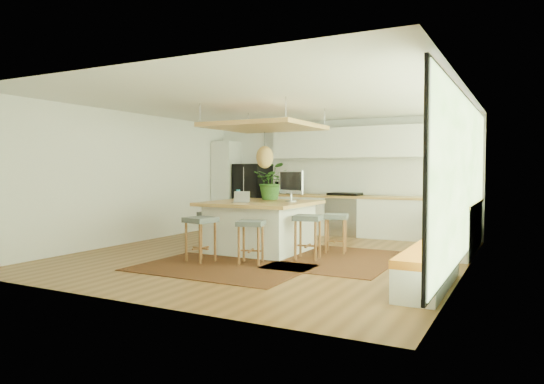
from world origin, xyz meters
The scene contains 33 objects.
floor centered at (0.00, 0.00, 0.00)m, with size 7.00×7.00×0.00m, color brown.
ceiling centered at (0.00, 0.00, 2.70)m, with size 7.00×7.00×0.00m, color white.
wall_back centered at (0.00, 3.50, 1.35)m, with size 6.50×6.50×0.00m, color white.
wall_front centered at (0.00, -3.50, 1.35)m, with size 6.50×6.50×0.00m, color white.
wall_left centered at (-3.25, 0.00, 1.35)m, with size 7.00×7.00×0.00m, color white.
wall_right centered at (3.25, 0.00, 1.35)m, with size 7.00×7.00×0.00m, color white.
window_wall centered at (3.22, 0.00, 1.40)m, with size 0.10×6.20×2.60m, color black, non-canonical shape.
pantry centered at (-2.95, 3.18, 1.12)m, with size 0.55×0.60×2.25m, color white.
back_counter_base centered at (0.55, 3.18, 0.44)m, with size 4.20×0.60×0.88m, color white.
back_counter_top centered at (0.55, 3.18, 0.90)m, with size 4.24×0.64×0.05m, color #AE7E3D.
backsplash centered at (0.55, 3.48, 1.35)m, with size 4.20×0.02×0.80m, color white.
upper_cabinets centered at (0.55, 3.32, 2.15)m, with size 4.20×0.34×0.70m, color white.
range centered at (0.30, 3.18, 0.50)m, with size 0.76×0.62×1.00m, color #A5A5AA, non-canonical shape.
right_counter_base centered at (2.93, 2.00, 0.44)m, with size 0.60×2.50×0.88m, color white.
right_counter_top centered at (2.93, 2.00, 0.90)m, with size 0.64×2.54×0.05m, color #AE7E3D.
window_bench centered at (2.95, -1.20, 0.25)m, with size 0.52×2.00×0.50m, color white, non-canonical shape.
ceiling_panel centered at (-0.30, 0.40, 2.05)m, with size 1.86×1.86×0.80m, color #AE7E3D, non-canonical shape.
rug_near centered at (-0.13, -1.35, 0.01)m, with size 2.60×1.80×0.01m, color black.
rug_right centered at (1.29, 0.16, 0.01)m, with size 1.80×2.60×0.01m, color black.
fridge centered at (-2.17, 3.19, 0.93)m, with size 0.83×0.65×1.67m, color black, non-canonical shape.
island centered at (-0.33, 0.30, 0.47)m, with size 1.85×1.85×0.93m, color #AE7E3D, non-canonical shape.
stool_near_left centered at (-0.70, -1.08, 0.35)m, with size 0.44×0.44×0.74m, color #4A5152, non-canonical shape.
stool_near_right centered at (0.13, -0.86, 0.35)m, with size 0.41×0.41×0.70m, color #4A5152, non-canonical shape.
stool_right_front centered at (0.77, -0.06, 0.35)m, with size 0.44×0.44×0.75m, color #4A5152, non-canonical shape.
stool_right_back centered at (0.98, 0.74, 0.35)m, with size 0.42×0.42×0.71m, color #4A5152, non-canonical shape.
stool_left_side centered at (-1.51, 0.38, 0.35)m, with size 0.40×0.40×0.68m, color #4A5152, non-canonical shape.
laptop centered at (-0.48, -0.18, 1.05)m, with size 0.29×0.31×0.22m, color #A5A5AA, non-canonical shape.
monitor centered at (0.18, 0.54, 1.19)m, with size 0.62×0.22×0.58m, color #A5A5AA, non-canonical shape.
microwave centered at (-1.17, 3.18, 1.11)m, with size 0.56×0.31×0.38m, color #A5A5AA.
island_plant centered at (-0.39, 0.85, 1.21)m, with size 0.65×0.73×0.57m, color #1E4C19.
island_bowl centered at (-1.02, 0.71, 0.96)m, with size 0.21×0.21×0.05m, color white.
island_bottle_0 centered at (-0.88, 0.40, 1.03)m, with size 0.07×0.07×0.19m, color #3094C2.
island_bottle_1 centered at (-0.73, 0.15, 1.03)m, with size 0.07×0.07×0.19m, color silver.
Camera 1 is at (4.07, -7.66, 1.51)m, focal length 32.55 mm.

